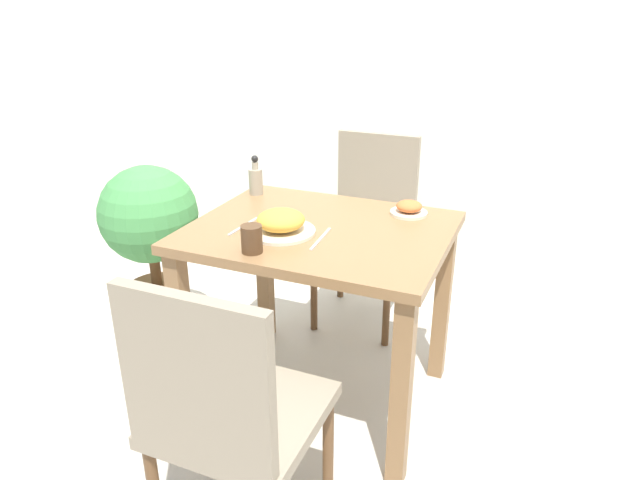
# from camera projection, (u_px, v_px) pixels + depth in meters

# --- Properties ---
(ground_plane) EXTENTS (16.00, 16.00, 0.00)m
(ground_plane) POSITION_uv_depth(u_px,v_px,m) (320.00, 393.00, 2.33)
(ground_plane) COLOR #B7B2A8
(wall_back) EXTENTS (8.00, 0.05, 2.60)m
(wall_back) POSITION_uv_depth(u_px,v_px,m) (416.00, 40.00, 2.90)
(wall_back) COLOR white
(wall_back) RESTS_ON ground_plane
(dining_table) EXTENTS (0.92, 0.74, 0.73)m
(dining_table) POSITION_uv_depth(u_px,v_px,m) (320.00, 259.00, 2.10)
(dining_table) COLOR olive
(dining_table) RESTS_ON ground_plane
(chair_near) EXTENTS (0.42, 0.42, 0.91)m
(chair_near) POSITION_uv_depth(u_px,v_px,m) (226.00, 411.00, 1.46)
(chair_near) COLOR gray
(chair_near) RESTS_ON ground_plane
(chair_far) EXTENTS (0.42, 0.42, 0.91)m
(chair_far) POSITION_uv_depth(u_px,v_px,m) (369.00, 218.00, 2.75)
(chair_far) COLOR gray
(chair_far) RESTS_ON ground_plane
(food_plate) EXTENTS (0.24, 0.24, 0.08)m
(food_plate) POSITION_uv_depth(u_px,v_px,m) (281.00, 223.00, 1.98)
(food_plate) COLOR beige
(food_plate) RESTS_ON dining_table
(side_plate) EXTENTS (0.14, 0.14, 0.05)m
(side_plate) POSITION_uv_depth(u_px,v_px,m) (409.00, 209.00, 2.16)
(side_plate) COLOR beige
(side_plate) RESTS_ON dining_table
(drink_cup) EXTENTS (0.07, 0.07, 0.09)m
(drink_cup) POSITION_uv_depth(u_px,v_px,m) (252.00, 239.00, 1.83)
(drink_cup) COLOR #4C331E
(drink_cup) RESTS_ON dining_table
(sauce_bottle) EXTENTS (0.06, 0.06, 0.17)m
(sauce_bottle) POSITION_uv_depth(u_px,v_px,m) (256.00, 179.00, 2.38)
(sauce_bottle) COLOR gray
(sauce_bottle) RESTS_ON dining_table
(fork_utensil) EXTENTS (0.02, 0.19, 0.00)m
(fork_utensil) POSITION_uv_depth(u_px,v_px,m) (243.00, 226.00, 2.05)
(fork_utensil) COLOR silver
(fork_utensil) RESTS_ON dining_table
(spoon_utensil) EXTENTS (0.02, 0.20, 0.00)m
(spoon_utensil) POSITION_uv_depth(u_px,v_px,m) (321.00, 239.00, 1.94)
(spoon_utensil) COLOR silver
(spoon_utensil) RESTS_ON dining_table
(potted_plant_left) EXTENTS (0.43, 0.43, 0.84)m
(potted_plant_left) POSITION_uv_depth(u_px,v_px,m) (151.00, 236.00, 2.51)
(potted_plant_left) COLOR brown
(potted_plant_left) RESTS_ON ground_plane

